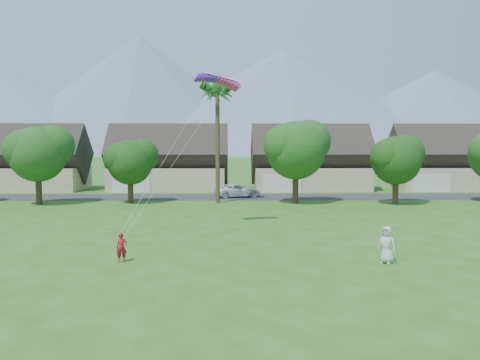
{
  "coord_description": "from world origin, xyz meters",
  "views": [
    {
      "loc": [
        -0.49,
        -19.68,
        6.07
      ],
      "look_at": [
        0.0,
        10.0,
        3.8
      ],
      "focal_mm": 35.0,
      "sensor_mm": 36.0,
      "label": 1
    }
  ],
  "objects_px": {
    "kite_flyer": "(122,248)",
    "watcher": "(387,245)",
    "parked_car": "(238,191)",
    "parafoil_kite": "(218,79)"
  },
  "relations": [
    {
      "from": "kite_flyer",
      "to": "watcher",
      "type": "distance_m",
      "value": 13.61
    },
    {
      "from": "parked_car",
      "to": "parafoil_kite",
      "type": "distance_m",
      "value": 22.54
    },
    {
      "from": "watcher",
      "to": "parafoil_kite",
      "type": "height_order",
      "value": "parafoil_kite"
    },
    {
      "from": "parked_car",
      "to": "parafoil_kite",
      "type": "relative_size",
      "value": 1.59
    },
    {
      "from": "watcher",
      "to": "parked_car",
      "type": "height_order",
      "value": "watcher"
    },
    {
      "from": "kite_flyer",
      "to": "parked_car",
      "type": "bearing_deg",
      "value": 60.2
    },
    {
      "from": "watcher",
      "to": "parafoil_kite",
      "type": "xyz_separation_m",
      "value": [
        -8.88,
        10.11,
        9.71
      ]
    },
    {
      "from": "watcher",
      "to": "parked_car",
      "type": "distance_m",
      "value": 31.13
    },
    {
      "from": "parafoil_kite",
      "to": "parked_car",
      "type": "bearing_deg",
      "value": 68.33
    },
    {
      "from": "kite_flyer",
      "to": "watcher",
      "type": "bearing_deg",
      "value": -19.57
    }
  ]
}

